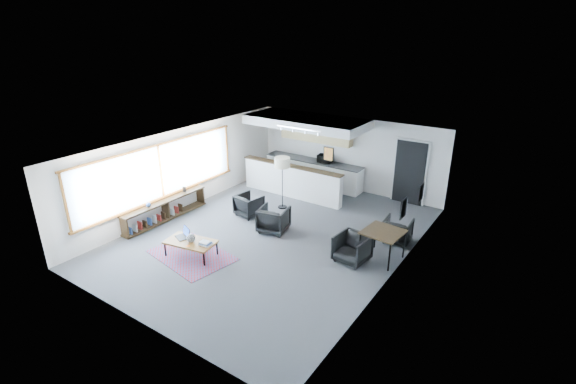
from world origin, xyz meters
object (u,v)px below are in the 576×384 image
Objects in this scene: coffee_table at (191,242)px; floor_lamp at (282,164)px; dining_chair_far at (397,231)px; ceramic_pot at (191,238)px; book_stack at (205,243)px; microwave at (325,158)px; armchair_left at (249,204)px; dining_chair_near at (352,249)px; dining_table at (383,234)px; laptop at (184,234)px; armchair_right at (274,218)px.

coffee_table is 0.81× the size of floor_lamp.
coffee_table is 5.50m from dining_chair_far.
ceramic_pot reaches higher than book_stack.
floor_lamp is 3.35× the size of microwave.
armchair_left is at bearing -110.10° from microwave.
dining_chair_near is 1.07× the size of dining_chair_far.
laptop is at bearing -150.26° from dining_table.
coffee_table is 0.15m from ceramic_pot.
armchair_left is at bearing 176.12° from dining_chair_near.
ceramic_pot is at bearing 106.85° from armchair_left.
dining_table is (3.90, -1.24, -0.77)m from floor_lamp.
microwave is (-0.57, 3.92, 0.70)m from armchair_right.
dining_table reaches higher than armchair_left.
dining_table is (3.64, 2.50, 0.25)m from book_stack.
dining_chair_far is (3.16, 1.37, -0.09)m from armchair_right.
dining_chair_near is at bearing 161.67° from armchair_right.
laptop is at bearing 164.40° from ceramic_pot.
microwave is at bearing -92.39° from armchair_left.
armchair_left reaches higher than ceramic_pot.
dining_chair_far is at bearing 31.41° from coffee_table.
coffee_table is at bearing 7.82° from laptop.
ceramic_pot is 4.05m from dining_chair_near.
dining_chair_far reaches higher than coffee_table.
book_stack is at bearing 22.20° from laptop.
floor_lamp is (0.49, 3.75, 0.98)m from laptop.
armchair_right reaches higher than laptop.
dining_table is 1.60× the size of dining_chair_far.
floor_lamp is at bearing 93.97° from book_stack.
ceramic_pot is 0.33× the size of dining_chair_near.
ceramic_pot is (0.35, -0.10, 0.04)m from laptop.
armchair_right is at bearing 77.72° from book_stack.
microwave is at bearing -94.27° from armchair_right.
laptop is (-0.30, 0.07, 0.11)m from coffee_table.
coffee_table is at bearing 37.48° from dining_chair_far.
dining_chair_far is (4.09, 3.68, -0.07)m from coffee_table.
book_stack is 2.80m from armchair_left.
book_stack is at bearing -97.93° from microwave.
dining_table is 1.97× the size of microwave.
floor_lamp reaches higher than laptop.
dining_chair_near is 1.32× the size of microwave.
floor_lamp is at bearing -76.22° from armchair_right.
armchair_left is at bearing 177.68° from dining_table.
dining_table is (4.39, 2.51, 0.21)m from laptop.
armchair_right is (1.27, -0.45, 0.03)m from armchair_left.
dining_table is 1.16m from dining_chair_far.
ceramic_pot reaches higher than dining_chair_far.
floor_lamp is 2.72× the size of dining_chair_far.
armchair_right is (0.49, 2.23, -0.05)m from book_stack.
coffee_table is at bearing -147.75° from dining_table.
armchair_left reaches higher than book_stack.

